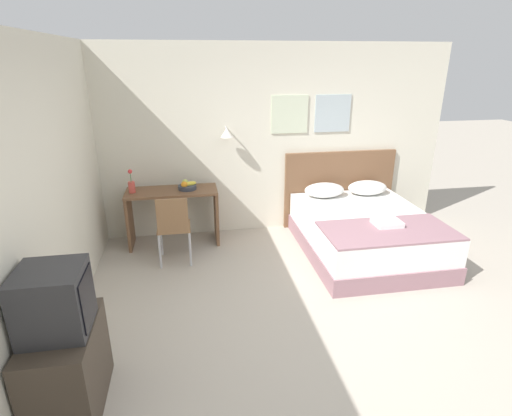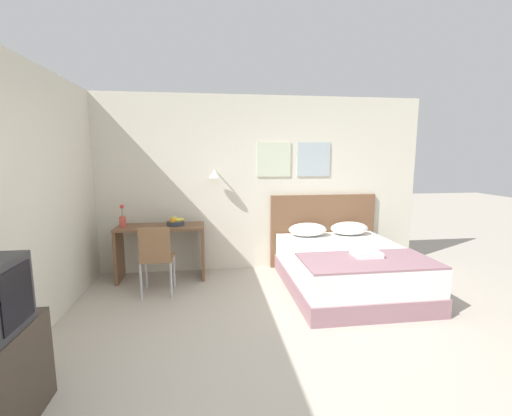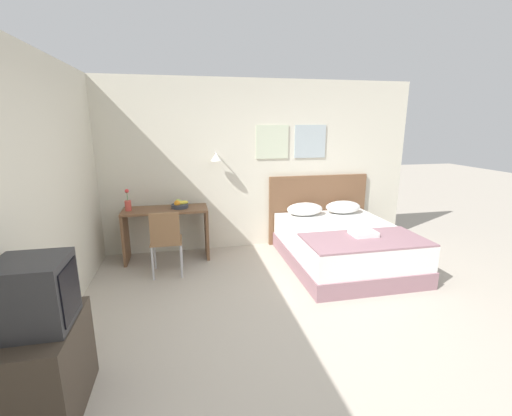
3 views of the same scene
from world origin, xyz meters
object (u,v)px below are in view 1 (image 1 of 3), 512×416
(pillow_right, at_px, (367,188))
(throw_blanket, at_px, (388,231))
(folded_towel_near_foot, at_px, (387,222))
(television, at_px, (54,301))
(fruit_bowl, at_px, (187,186))
(desk, at_px, (173,207))
(tv_stand, at_px, (68,368))
(headboard, at_px, (339,189))
(flower_vase, at_px, (132,185))
(pillow_left, at_px, (324,190))
(desk_chair, at_px, (173,225))
(bed, at_px, (365,234))

(pillow_right, distance_m, throw_blanket, 1.36)
(folded_towel_near_foot, bearing_deg, throw_blanket, -109.04)
(folded_towel_near_foot, bearing_deg, television, -154.42)
(throw_blanket, distance_m, fruit_bowl, 2.64)
(desk, bearing_deg, fruit_bowl, 2.40)
(tv_stand, bearing_deg, pillow_right, 37.74)
(headboard, distance_m, flower_vase, 3.02)
(desk, distance_m, tv_stand, 2.81)
(pillow_left, bearing_deg, tv_stand, -136.40)
(desk, bearing_deg, desk_chair, -88.21)
(headboard, distance_m, throw_blanket, 1.58)
(folded_towel_near_foot, xyz_separation_m, desk, (-2.53, 1.17, -0.07))
(throw_blanket, height_order, tv_stand, tv_stand)
(bed, bearing_deg, tv_stand, -148.18)
(headboard, height_order, pillow_right, headboard)
(pillow_left, bearing_deg, headboard, 38.97)
(desk, relative_size, fruit_bowl, 4.68)
(bed, bearing_deg, television, -148.15)
(headboard, bearing_deg, pillow_right, -38.97)
(throw_blanket, bearing_deg, flower_vase, 156.64)
(folded_towel_near_foot, bearing_deg, bed, 96.27)
(pillow_left, bearing_deg, flower_vase, -179.53)
(pillow_left, distance_m, television, 3.96)
(pillow_right, xyz_separation_m, tv_stand, (-3.52, -2.72, -0.32))
(tv_stand, xyz_separation_m, television, (0.00, 0.00, 0.57))
(headboard, bearing_deg, fruit_bowl, -173.33)
(fruit_bowl, bearing_deg, throw_blanket, -30.00)
(folded_towel_near_foot, bearing_deg, desk, 155.22)
(pillow_right, bearing_deg, folded_towel_near_foot, -103.49)
(flower_vase, bearing_deg, pillow_right, 0.38)
(headboard, relative_size, desk_chair, 1.89)
(bed, height_order, flower_vase, flower_vase)
(pillow_right, bearing_deg, tv_stand, -142.26)
(headboard, height_order, fruit_bowl, headboard)
(pillow_left, height_order, pillow_right, same)
(fruit_bowl, xyz_separation_m, television, (-0.91, -2.72, 0.09))
(pillow_right, xyz_separation_m, folded_towel_near_foot, (-0.28, -1.18, -0.05))
(pillow_right, bearing_deg, desk_chair, -167.28)
(pillow_right, bearing_deg, throw_blanket, -104.08)
(headboard, bearing_deg, desk, -173.69)
(pillow_left, height_order, television, television)
(fruit_bowl, bearing_deg, bed, -18.13)
(headboard, distance_m, desk_chair, 2.62)
(throw_blanket, xyz_separation_m, television, (-3.19, -1.41, 0.34))
(fruit_bowl, bearing_deg, desk, -177.60)
(throw_blanket, xyz_separation_m, tv_stand, (-3.19, -1.41, -0.23))
(desk_chair, distance_m, television, 2.25)
(desk_chair, xyz_separation_m, fruit_bowl, (0.19, 0.63, 0.29))
(flower_vase, distance_m, television, 2.71)
(desk_chair, distance_m, tv_stand, 2.22)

